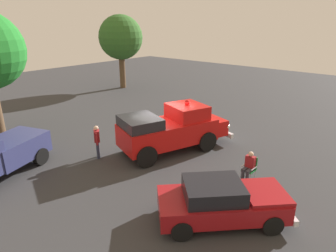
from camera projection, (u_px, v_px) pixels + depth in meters
name	position (u px, v px, depth m)	size (l,w,h in m)	color
ground_plane	(163.00, 146.00, 15.84)	(60.00, 60.00, 0.00)	#333335
vintage_fire_truck	(172.00, 129.00, 14.99)	(4.03, 6.33, 2.59)	black
classic_hot_rod	(223.00, 201.00, 9.75)	(4.36, 4.42, 1.46)	black
lawn_chair_near_truck	(250.00, 166.00, 12.40)	(0.53, 0.52, 1.02)	#B7BABF
spectator_seated	(249.00, 165.00, 12.28)	(0.41, 0.55, 1.29)	#383842
spectator_standing	(97.00, 140.00, 14.21)	(0.58, 0.45, 1.68)	#2D334C
oak_tree_right	(121.00, 38.00, 28.00)	(4.20, 4.20, 6.99)	brown
traffic_cone	(209.00, 130.00, 17.23)	(0.40, 0.40, 0.64)	orange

